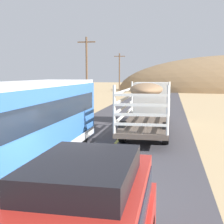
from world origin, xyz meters
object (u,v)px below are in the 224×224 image
Objects in this scene: livestock_truck at (150,101)px; power_pole_far at (119,71)px; power_pole_mid at (87,68)px; bus at (30,121)px; boulder_near_shoulder at (30,107)px.

livestock_truck is 41.35m from power_pole_far.
bus is at bearing -79.20° from power_pole_mid.
bus is 11.43× the size of boulder_near_shoulder.
livestock_truck is 1.22× the size of power_pole_mid.
power_pole_mid is 23.95m from power_pole_far.
livestock_truck is 11.09× the size of boulder_near_shoulder.
bus is 1.26× the size of power_pole_mid.
power_pole_mid is (-4.86, 25.48, 2.51)m from bus.
livestock_truck is 14.77m from boulder_near_shoulder.
livestock_truck is 1.28× the size of power_pole_far.
bus is at bearing -64.12° from boulder_near_shoulder.
livestock_truck is 18.77m from power_pole_mid.
power_pole_far is at bearing 90.00° from power_pole_mid.
power_pole_mid is at bearing 100.80° from bus.
power_pole_mid is at bearing 118.34° from livestock_truck.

